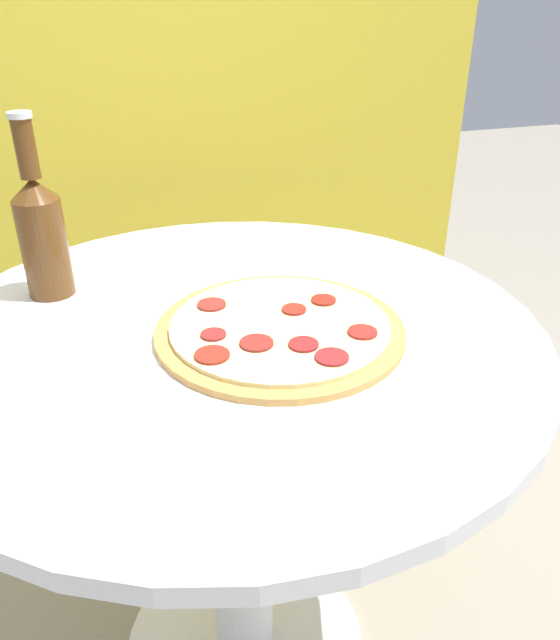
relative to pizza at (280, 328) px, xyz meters
The scene contains 4 objects.
table 0.20m from the pizza, 142.41° to the left, with size 0.85×0.85×0.70m.
fence_panel 0.86m from the pizza, 93.71° to the left, with size 1.70×0.04×1.50m.
pizza is the anchor object (origin of this frame).
beer_bottle 0.38m from the pizza, 142.17° to the left, with size 0.07×0.07×0.27m.
Camera 1 is at (-0.17, -0.74, 1.11)m, focal length 35.00 mm.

